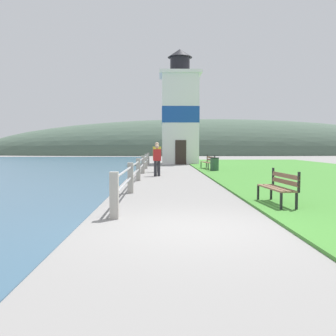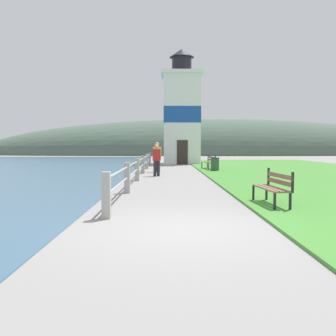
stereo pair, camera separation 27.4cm
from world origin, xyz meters
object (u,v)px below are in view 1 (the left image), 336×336
object	(u,v)px
lighthouse	(180,114)
person_by_railing	(157,156)
trash_bin	(215,165)
person_strolling	(157,159)
park_bench_near	(279,185)
park_bench_midway	(209,161)

from	to	relation	value
lighthouse	person_by_railing	xyz separation A→B (m)	(-1.86, -10.38, -3.34)
trash_bin	person_strolling	bearing A→B (deg)	-135.85
lighthouse	trash_bin	bearing A→B (deg)	-81.12
park_bench_near	lighthouse	bearing A→B (deg)	-90.68
park_bench_midway	lighthouse	bearing A→B (deg)	-87.29
person_strolling	person_by_railing	world-z (taller)	person_by_railing
park_bench_midway	trash_bin	world-z (taller)	park_bench_midway
park_bench_midway	lighthouse	xyz separation A→B (m)	(-1.46, 8.13, 3.75)
lighthouse	person_strolling	xyz separation A→B (m)	(-1.83, -13.32, -3.42)
lighthouse	person_strolling	distance (m)	13.87
park_bench_midway	lighthouse	size ratio (longest dim) A/B	0.20
person_strolling	person_by_railing	xyz separation A→B (m)	(-0.04, 2.94, 0.08)
trash_bin	park_bench_near	bearing A→B (deg)	-90.84
park_bench_midway	park_bench_near	bearing A→B (deg)	82.26
lighthouse	person_strolling	world-z (taller)	lighthouse
person_strolling	person_by_railing	size ratio (longest dim) A/B	0.92
park_bench_near	person_by_railing	distance (m)	12.85
trash_bin	lighthouse	bearing A→B (deg)	98.88
park_bench_near	trash_bin	bearing A→B (deg)	-94.98
park_bench_near	person_by_railing	xyz separation A→B (m)	(-3.24, 12.43, 0.41)
park_bench_midway	person_strolling	bearing A→B (deg)	50.24
lighthouse	trash_bin	size ratio (longest dim) A/B	11.59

